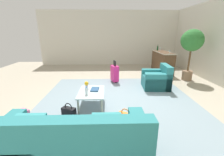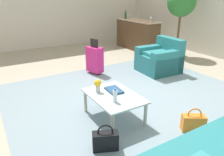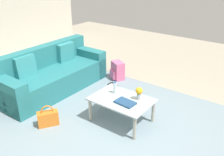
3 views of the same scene
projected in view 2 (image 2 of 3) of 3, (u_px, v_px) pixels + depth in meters
name	position (u px, v px, depth m)	size (l,w,h in m)	color
ground_plane	(125.00, 101.00, 3.98)	(12.00, 12.00, 0.00)	#A89E89
wall_left	(42.00, 2.00, 7.45)	(0.12, 8.00, 3.10)	beige
area_rug	(156.00, 112.00, 3.60)	(5.20, 4.40, 0.01)	gray
armchair	(160.00, 60.00, 5.40)	(0.90, 0.92, 0.82)	teal
coffee_table	(114.00, 98.00, 3.29)	(0.94, 0.66, 0.41)	silver
water_bottle	(115.00, 96.00, 3.03)	(0.06, 0.06, 0.20)	silver
coffee_table_book	(114.00, 90.00, 3.40)	(0.31, 0.20, 0.03)	navy
flower_vase	(98.00, 85.00, 3.33)	(0.11, 0.11, 0.21)	#B2B7BC
bar_console	(137.00, 34.00, 7.53)	(1.80, 0.56, 0.99)	#513823
wine_glass_leftmost	(128.00, 15.00, 7.83)	(0.08, 0.08, 0.15)	silver
wine_glass_left_of_centre	(151.00, 18.00, 6.85)	(0.08, 0.08, 0.15)	silver
wine_bottle_green	(126.00, 15.00, 7.69)	(0.07, 0.07, 0.30)	#194C23
suitcase_magenta	(95.00, 59.00, 5.22)	(0.45, 0.32, 0.85)	#D12375
handbag_orange	(193.00, 123.00, 3.07)	(0.29, 0.34, 0.36)	orange
handbag_black	(105.00, 141.00, 2.70)	(0.26, 0.35, 0.36)	black
potted_ficus	(181.00, 7.00, 6.44)	(0.84, 0.84, 2.01)	#84664C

